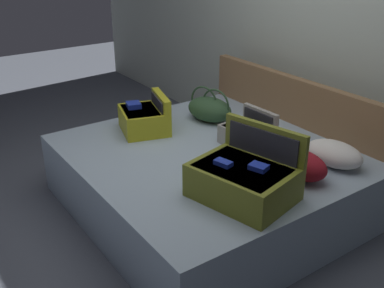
# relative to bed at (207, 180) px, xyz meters

# --- Properties ---
(ground_plane) EXTENTS (12.00, 12.00, 0.00)m
(ground_plane) POSITION_rel_bed_xyz_m (0.00, -0.40, -0.24)
(ground_plane) COLOR #4C515B
(back_wall) EXTENTS (8.00, 0.10, 2.60)m
(back_wall) POSITION_rel_bed_xyz_m (0.00, 1.25, 1.06)
(back_wall) COLOR #B7C1B2
(back_wall) RESTS_ON ground
(bed) EXTENTS (2.04, 1.85, 0.49)m
(bed) POSITION_rel_bed_xyz_m (0.00, 0.00, 0.00)
(bed) COLOR #99ADBC
(bed) RESTS_ON ground
(headboard) EXTENTS (2.08, 0.08, 0.88)m
(headboard) POSITION_rel_bed_xyz_m (0.00, 0.97, 0.20)
(headboard) COLOR olive
(headboard) RESTS_ON ground
(hard_case_large) EXTENTS (0.68, 0.58, 0.42)m
(hard_case_large) POSITION_rel_bed_xyz_m (0.65, -0.21, 0.37)
(hard_case_large) COLOR olive
(hard_case_large) RESTS_ON bed
(hard_case_medium) EXTENTS (0.49, 0.46, 0.30)m
(hard_case_medium) POSITION_rel_bed_xyz_m (-0.62, -0.18, 0.36)
(hard_case_medium) COLOR gold
(hard_case_medium) RESTS_ON bed
(hard_case_small) EXTENTS (0.36, 0.31, 0.27)m
(hard_case_small) POSITION_rel_bed_xyz_m (0.07, 0.33, 0.33)
(hard_case_small) COLOR gray
(hard_case_small) RESTS_ON bed
(duffel_bag) EXTENTS (0.48, 0.38, 0.30)m
(duffel_bag) POSITION_rel_bed_xyz_m (-0.49, 0.39, 0.35)
(duffel_bag) COLOR #2D4C2D
(duffel_bag) RESTS_ON bed
(pillow_near_headboard) EXTENTS (0.46, 0.33, 0.17)m
(pillow_near_headboard) POSITION_rel_bed_xyz_m (0.68, 0.60, 0.33)
(pillow_near_headboard) COLOR white
(pillow_near_headboard) RESTS_ON bed
(pillow_center_head) EXTENTS (0.44, 0.31, 0.19)m
(pillow_center_head) POSITION_rel_bed_xyz_m (0.67, 0.26, 0.34)
(pillow_center_head) COLOR maroon
(pillow_center_head) RESTS_ON bed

